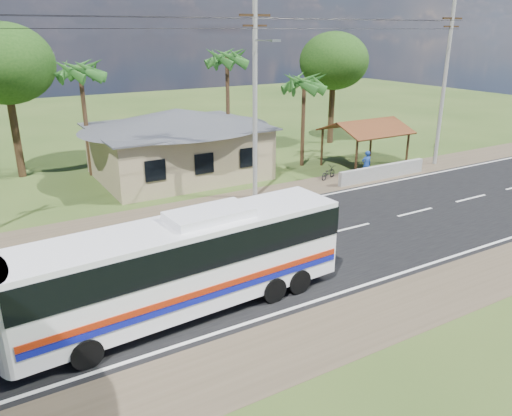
# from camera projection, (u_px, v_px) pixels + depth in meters

# --- Properties ---
(ground) EXTENTS (120.00, 120.00, 0.00)m
(ground) POSITION_uv_depth(u_px,v_px,m) (271.00, 248.00, 22.03)
(ground) COLOR #2C4619
(ground) RESTS_ON ground
(road) EXTENTS (120.00, 16.00, 0.03)m
(road) POSITION_uv_depth(u_px,v_px,m) (271.00, 248.00, 22.03)
(road) COLOR black
(road) RESTS_ON ground
(house) EXTENTS (12.40, 10.00, 5.00)m
(house) POSITION_uv_depth(u_px,v_px,m) (177.00, 136.00, 32.16)
(house) COLOR tan
(house) RESTS_ON ground
(waiting_shed) EXTENTS (5.20, 4.48, 3.35)m
(waiting_shed) POSITION_uv_depth(u_px,v_px,m) (366.00, 128.00, 34.22)
(waiting_shed) COLOR #352513
(waiting_shed) RESTS_ON ground
(concrete_barrier) EXTENTS (7.00, 0.30, 0.90)m
(concrete_barrier) POSITION_uv_depth(u_px,v_px,m) (382.00, 172.00, 32.16)
(concrete_barrier) COLOR #9E9E99
(concrete_barrier) RESTS_ON ground
(utility_poles) EXTENTS (32.80, 2.22, 11.00)m
(utility_poles) POSITION_uv_depth(u_px,v_px,m) (250.00, 96.00, 26.62)
(utility_poles) COLOR #9E9E99
(utility_poles) RESTS_ON ground
(palm_near) EXTENTS (2.80, 2.80, 6.70)m
(palm_near) POSITION_uv_depth(u_px,v_px,m) (304.00, 83.00, 33.57)
(palm_near) COLOR #47301E
(palm_near) RESTS_ON ground
(palm_mid) EXTENTS (2.80, 2.80, 8.20)m
(palm_mid) POSITION_uv_depth(u_px,v_px,m) (227.00, 59.00, 35.06)
(palm_mid) COLOR #47301E
(palm_mid) RESTS_ON ground
(palm_far) EXTENTS (2.80, 2.80, 7.70)m
(palm_far) POSITION_uv_depth(u_px,v_px,m) (80.00, 71.00, 30.84)
(palm_far) COLOR #47301E
(palm_far) RESTS_ON ground
(tree_behind_house) EXTENTS (6.00, 6.00, 9.61)m
(tree_behind_house) POSITION_uv_depth(u_px,v_px,m) (4.00, 64.00, 30.41)
(tree_behind_house) COLOR #47301E
(tree_behind_house) RESTS_ON ground
(tree_behind_shed) EXTENTS (5.60, 5.60, 9.02)m
(tree_behind_shed) POSITION_uv_depth(u_px,v_px,m) (334.00, 61.00, 40.40)
(tree_behind_shed) COLOR #47301E
(tree_behind_shed) RESTS_ON ground
(coach_bus) EXTENTS (11.41, 3.07, 3.51)m
(coach_bus) POSITION_uv_depth(u_px,v_px,m) (186.00, 258.00, 16.42)
(coach_bus) COLOR white
(coach_bus) RESTS_ON ground
(motorcycle) EXTENTS (1.67, 1.12, 0.83)m
(motorcycle) POSITION_uv_depth(u_px,v_px,m) (328.00, 173.00, 32.10)
(motorcycle) COLOR black
(motorcycle) RESTS_ON ground
(person) EXTENTS (0.74, 0.55, 1.85)m
(person) POSITION_uv_depth(u_px,v_px,m) (366.00, 165.00, 31.98)
(person) COLOR navy
(person) RESTS_ON ground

